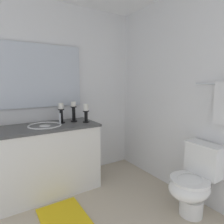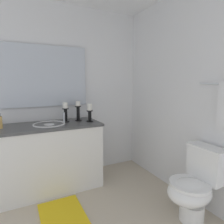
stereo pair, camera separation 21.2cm
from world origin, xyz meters
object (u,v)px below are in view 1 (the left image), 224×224
candle_holder_short (74,111)px  toilet (194,181)px  candle_holder_tall (86,113)px  candle_holder_mid (61,113)px  bath_mat (64,219)px  mirror (37,76)px  sink_basin (45,129)px  vanity_cabinet (47,159)px

candle_holder_short → toilet: (1.33, 0.77, -0.63)m
candle_holder_tall → candle_holder_mid: 0.32m
candle_holder_tall → candle_holder_short: 0.18m
bath_mat → mirror: bearing=-180.0°
bath_mat → candle_holder_mid: bearing=161.6°
sink_basin → candle_holder_short: candle_holder_short is taller
mirror → sink_basin: bearing=0.2°
candle_holder_tall → candle_holder_short: bearing=-138.0°
candle_holder_short → candle_holder_mid: bearing=-86.1°
vanity_cabinet → candle_holder_short: size_ratio=4.75×
vanity_cabinet → bath_mat: (0.62, 0.00, -0.42)m
candle_holder_tall → toilet: candle_holder_tall is taller
vanity_cabinet → toilet: bearing=42.9°
candle_holder_tall → toilet: (1.20, 0.65, -0.62)m
sink_basin → bath_mat: size_ratio=0.67×
sink_basin → toilet: size_ratio=0.54×
candle_holder_short → vanity_cabinet: bearing=-80.8°
candle_holder_short → candle_holder_mid: 0.18m
vanity_cabinet → bath_mat: bearing=0.0°
toilet → bath_mat: bearing=-118.6°
vanity_cabinet → mirror: size_ratio=1.09×
candle_holder_short → sink_basin: bearing=-80.7°
toilet → sink_basin: bearing=-137.1°
vanity_cabinet → toilet: (1.26, 1.17, -0.06)m
toilet → bath_mat: 1.38m
vanity_cabinet → mirror: 1.07m
toilet → bath_mat: (-0.64, -1.17, -0.36)m
vanity_cabinet → mirror: (-0.28, 0.00, 1.04)m
mirror → candle_holder_short: size_ratio=4.34×
bath_mat → candle_holder_tall: bearing=136.9°
sink_basin → toilet: (1.26, 1.17, -0.46)m
mirror → candle_holder_mid: mirror is taller
candle_holder_short → toilet: candle_holder_short is taller
candle_holder_tall → sink_basin: bearing=-97.4°
mirror → toilet: (1.54, 1.17, -1.10)m
vanity_cabinet → candle_holder_mid: (-0.05, 0.23, 0.57)m
vanity_cabinet → candle_holder_mid: size_ratio=4.87×
sink_basin → candle_holder_mid: (-0.05, 0.22, 0.18)m
candle_holder_mid → mirror: bearing=-135.2°
toilet → bath_mat: toilet is taller
candle_holder_tall → candle_holder_mid: candle_holder_mid is taller
vanity_cabinet → mirror: bearing=180.0°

